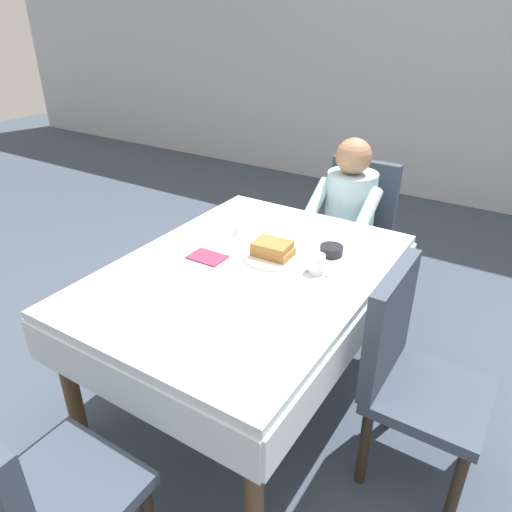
{
  "coord_description": "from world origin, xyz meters",
  "views": [
    {
      "loc": [
        1.05,
        -1.58,
        1.81
      ],
      "look_at": [
        0.02,
        0.05,
        0.79
      ],
      "focal_mm": 33.95,
      "sensor_mm": 36.0,
      "label": 1
    }
  ],
  "objects_px": {
    "dining_table_main": "(246,286)",
    "bowl_butter": "(331,250)",
    "plate_breakfast": "(273,256)",
    "chair_diner": "(355,225)",
    "knife_right_of_plate": "(307,269)",
    "breakfast_stack": "(273,249)",
    "cup_coffee": "(317,264)",
    "chair_near_camera": "(25,499)",
    "diner_person": "(347,213)",
    "chair_right_side": "(409,366)",
    "syrup_pitcher": "(238,229)",
    "fork_left_of_plate": "(237,249)",
    "spoon_near_edge": "(242,289)"
  },
  "relations": [
    {
      "from": "bowl_butter",
      "to": "fork_left_of_plate",
      "type": "height_order",
      "value": "bowl_butter"
    },
    {
      "from": "spoon_near_edge",
      "to": "chair_diner",
      "type": "bearing_deg",
      "value": 81.2
    },
    {
      "from": "dining_table_main",
      "to": "bowl_butter",
      "type": "bearing_deg",
      "value": 50.96
    },
    {
      "from": "cup_coffee",
      "to": "knife_right_of_plate",
      "type": "distance_m",
      "value": 0.06
    },
    {
      "from": "spoon_near_edge",
      "to": "plate_breakfast",
      "type": "bearing_deg",
      "value": 86.75
    },
    {
      "from": "chair_diner",
      "to": "breakfast_stack",
      "type": "distance_m",
      "value": 1.05
    },
    {
      "from": "chair_near_camera",
      "to": "bowl_butter",
      "type": "distance_m",
      "value": 1.54
    },
    {
      "from": "breakfast_stack",
      "to": "spoon_near_edge",
      "type": "relative_size",
      "value": 1.22
    },
    {
      "from": "knife_right_of_plate",
      "to": "bowl_butter",
      "type": "bearing_deg",
      "value": -9.67
    },
    {
      "from": "plate_breakfast",
      "to": "bowl_butter",
      "type": "relative_size",
      "value": 2.55
    },
    {
      "from": "dining_table_main",
      "to": "diner_person",
      "type": "relative_size",
      "value": 1.36
    },
    {
      "from": "cup_coffee",
      "to": "chair_diner",
      "type": "bearing_deg",
      "value": 101.72
    },
    {
      "from": "breakfast_stack",
      "to": "syrup_pitcher",
      "type": "bearing_deg",
      "value": 157.18
    },
    {
      "from": "chair_near_camera",
      "to": "spoon_near_edge",
      "type": "xyz_separation_m",
      "value": [
        0.08,
        1.01,
        0.21
      ]
    },
    {
      "from": "dining_table_main",
      "to": "fork_left_of_plate",
      "type": "xyz_separation_m",
      "value": [
        -0.14,
        0.14,
        0.09
      ]
    },
    {
      "from": "cup_coffee",
      "to": "syrup_pitcher",
      "type": "height_order",
      "value": "cup_coffee"
    },
    {
      "from": "knife_right_of_plate",
      "to": "fork_left_of_plate",
      "type": "bearing_deg",
      "value": 89.0
    },
    {
      "from": "chair_diner",
      "to": "knife_right_of_plate",
      "type": "xyz_separation_m",
      "value": [
        0.17,
        -1.03,
        0.21
      ]
    },
    {
      "from": "chair_right_side",
      "to": "syrup_pitcher",
      "type": "xyz_separation_m",
      "value": [
        -0.99,
        0.27,
        0.25
      ]
    },
    {
      "from": "fork_left_of_plate",
      "to": "plate_breakfast",
      "type": "bearing_deg",
      "value": -90.0
    },
    {
      "from": "breakfast_stack",
      "to": "cup_coffee",
      "type": "relative_size",
      "value": 1.62
    },
    {
      "from": "breakfast_stack",
      "to": "fork_left_of_plate",
      "type": "distance_m",
      "value": 0.2
    },
    {
      "from": "cup_coffee",
      "to": "syrup_pitcher",
      "type": "xyz_separation_m",
      "value": [
        -0.51,
        0.13,
        -0.01
      ]
    },
    {
      "from": "dining_table_main",
      "to": "diner_person",
      "type": "xyz_separation_m",
      "value": [
        0.07,
        1.01,
        0.02
      ]
    },
    {
      "from": "chair_near_camera",
      "to": "syrup_pitcher",
      "type": "distance_m",
      "value": 1.47
    },
    {
      "from": "breakfast_stack",
      "to": "dining_table_main",
      "type": "bearing_deg",
      "value": -108.14
    },
    {
      "from": "dining_table_main",
      "to": "plate_breakfast",
      "type": "relative_size",
      "value": 5.44
    },
    {
      "from": "dining_table_main",
      "to": "bowl_butter",
      "type": "height_order",
      "value": "bowl_butter"
    },
    {
      "from": "dining_table_main",
      "to": "bowl_butter",
      "type": "distance_m",
      "value": 0.44
    },
    {
      "from": "knife_right_of_plate",
      "to": "spoon_near_edge",
      "type": "xyz_separation_m",
      "value": [
        -0.16,
        -0.3,
        0.0
      ]
    },
    {
      "from": "bowl_butter",
      "to": "knife_right_of_plate",
      "type": "bearing_deg",
      "value": -98.67
    },
    {
      "from": "chair_right_side",
      "to": "plate_breakfast",
      "type": "bearing_deg",
      "value": -102.52
    },
    {
      "from": "chair_diner",
      "to": "chair_near_camera",
      "type": "bearing_deg",
      "value": 88.27
    },
    {
      "from": "dining_table_main",
      "to": "knife_right_of_plate",
      "type": "distance_m",
      "value": 0.29
    },
    {
      "from": "dining_table_main",
      "to": "fork_left_of_plate",
      "type": "height_order",
      "value": "fork_left_of_plate"
    },
    {
      "from": "chair_diner",
      "to": "syrup_pitcher",
      "type": "xyz_separation_m",
      "value": [
        -0.29,
        -0.9,
        0.25
      ]
    },
    {
      "from": "bowl_butter",
      "to": "spoon_near_edge",
      "type": "distance_m",
      "value": 0.52
    },
    {
      "from": "diner_person",
      "to": "syrup_pitcher",
      "type": "xyz_separation_m",
      "value": [
        -0.29,
        -0.75,
        0.11
      ]
    },
    {
      "from": "chair_right_side",
      "to": "breakfast_stack",
      "type": "bearing_deg",
      "value": -101.94
    },
    {
      "from": "chair_diner",
      "to": "diner_person",
      "type": "height_order",
      "value": "diner_person"
    },
    {
      "from": "dining_table_main",
      "to": "syrup_pitcher",
      "type": "relative_size",
      "value": 19.05
    },
    {
      "from": "plate_breakfast",
      "to": "fork_left_of_plate",
      "type": "bearing_deg",
      "value": -173.99
    },
    {
      "from": "dining_table_main",
      "to": "spoon_near_edge",
      "type": "bearing_deg",
      "value": -62.06
    },
    {
      "from": "diner_person",
      "to": "knife_right_of_plate",
      "type": "xyz_separation_m",
      "value": [
        0.17,
        -0.87,
        0.07
      ]
    },
    {
      "from": "fork_left_of_plate",
      "to": "chair_near_camera",
      "type": "bearing_deg",
      "value": -179.88
    },
    {
      "from": "dining_table_main",
      "to": "chair_right_side",
      "type": "height_order",
      "value": "chair_right_side"
    },
    {
      "from": "diner_person",
      "to": "chair_right_side",
      "type": "bearing_deg",
      "value": 124.61
    },
    {
      "from": "dining_table_main",
      "to": "knife_right_of_plate",
      "type": "relative_size",
      "value": 7.62
    },
    {
      "from": "cup_coffee",
      "to": "chair_near_camera",
      "type": "bearing_deg",
      "value": -102.23
    },
    {
      "from": "syrup_pitcher",
      "to": "spoon_near_edge",
      "type": "height_order",
      "value": "syrup_pitcher"
    }
  ]
}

